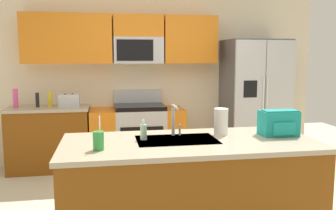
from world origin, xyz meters
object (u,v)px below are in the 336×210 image
object	(u,v)px
bottle_yellow	(50,99)
backpack	(279,122)
refrigerator	(254,101)
bottle_pink	(16,98)
pepper_mill	(37,100)
sink_faucet	(174,117)
soap_dispenser	(144,132)
drink_cup_green	(99,141)
range_oven	(137,135)
toaster	(69,100)
paper_towel_roll	(221,122)

from	to	relation	value
bottle_yellow	backpack	size ratio (longest dim) A/B	0.65
refrigerator	bottle_pink	size ratio (longest dim) A/B	7.07
pepper_mill	sink_faucet	world-z (taller)	sink_faucet
bottle_yellow	soap_dispenser	world-z (taller)	bottle_yellow
pepper_mill	drink_cup_green	bearing A→B (deg)	-70.77
backpack	sink_faucet	bearing A→B (deg)	172.01
sink_faucet	soap_dispenser	world-z (taller)	sink_faucet
range_oven	refrigerator	size ratio (longest dim) A/B	0.74
toaster	sink_faucet	world-z (taller)	sink_faucet
bottle_yellow	backpack	bearing A→B (deg)	-45.14
refrigerator	bottle_pink	xyz separation A→B (m)	(-3.45, 0.05, 0.11)
pepper_mill	range_oven	bearing A→B (deg)	0.10
bottle_pink	soap_dispenser	bearing A→B (deg)	-55.42
bottle_yellow	backpack	distance (m)	3.24
refrigerator	sink_faucet	bearing A→B (deg)	-128.27
bottle_pink	drink_cup_green	bearing A→B (deg)	-65.10
toaster	paper_towel_roll	bearing A→B (deg)	-54.43
pepper_mill	paper_towel_roll	distance (m)	2.92
bottle_yellow	toaster	bearing A→B (deg)	-15.14
backpack	bottle_yellow	bearing A→B (deg)	134.86
bottle_yellow	paper_towel_roll	world-z (taller)	paper_towel_roll
refrigerator	sink_faucet	xyz separation A→B (m)	(-1.64, -2.08, 0.14)
sink_faucet	paper_towel_roll	xyz separation A→B (m)	(0.42, -0.03, -0.05)
range_oven	bottle_yellow	distance (m)	1.34
backpack	range_oven	bearing A→B (deg)	115.07
toaster	paper_towel_roll	distance (m)	2.61
range_oven	toaster	distance (m)	1.10
bottle_yellow	drink_cup_green	size ratio (longest dim) A/B	0.80
soap_dispenser	toaster	bearing A→B (deg)	110.40
refrigerator	bottle_pink	distance (m)	3.46
paper_towel_roll	backpack	bearing A→B (deg)	-11.67
bottle_pink	soap_dispenser	size ratio (longest dim) A/B	1.54
toaster	bottle_yellow	size ratio (longest dim) A/B	1.34
range_oven	drink_cup_green	size ratio (longest dim) A/B	5.20
sink_faucet	soap_dispenser	bearing A→B (deg)	-161.53
refrigerator	toaster	distance (m)	2.74
range_oven	bottle_yellow	size ratio (longest dim) A/B	6.51
soap_dispenser	refrigerator	bearing A→B (deg)	48.49
toaster	refrigerator	bearing A→B (deg)	-0.41
bottle_yellow	refrigerator	bearing A→B (deg)	-1.75
sink_faucet	bottle_pink	bearing A→B (deg)	130.47
bottle_yellow	sink_faucet	xyz separation A→B (m)	(1.37, -2.17, 0.06)
bottle_yellow	paper_towel_roll	xyz separation A→B (m)	(1.79, -2.19, 0.02)
sink_faucet	drink_cup_green	distance (m)	0.76
range_oven	sink_faucet	world-z (taller)	sink_faucet
drink_cup_green	toaster	bearing A→B (deg)	100.22
range_oven	soap_dispenser	distance (m)	2.31
bottle_pink	paper_towel_roll	bearing A→B (deg)	-43.93
sink_faucet	range_oven	bearing A→B (deg)	93.85
pepper_mill	bottle_pink	bearing A→B (deg)	-175.89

